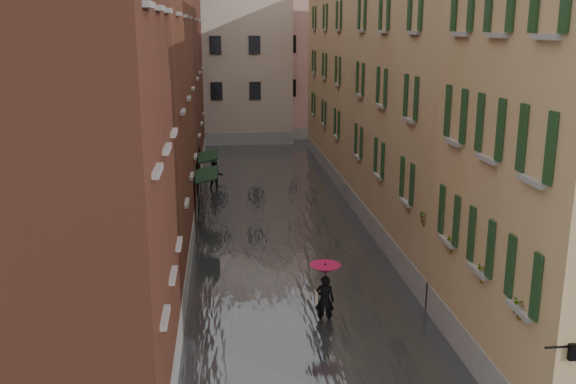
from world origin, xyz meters
TOP-DOWN VIEW (x-y plane):
  - ground at (0.00, 0.00)m, footprint 120.00×120.00m
  - floodwater at (0.00, 13.00)m, footprint 10.00×60.00m
  - building_left_near at (-7.00, -2.00)m, footprint 6.00×8.00m
  - building_left_mid at (-7.00, 9.00)m, footprint 6.00×14.00m
  - building_left_far at (-7.00, 24.00)m, footprint 6.00×16.00m
  - building_right_mid at (7.00, 9.00)m, footprint 6.00×14.00m
  - building_right_far at (7.00, 24.00)m, footprint 6.00×16.00m
  - building_end_cream at (-3.00, 38.00)m, footprint 12.00×9.00m
  - building_end_pink at (6.00, 40.00)m, footprint 10.00×9.00m
  - awning_near at (-3.49, 12.86)m, footprint 1.09×2.95m
  - awning_far at (-3.49, 17.37)m, footprint 1.09×3.02m
  - wall_lantern at (4.33, -6.00)m, footprint 0.71×0.22m
  - window_planters at (4.12, -0.91)m, footprint 0.59×7.92m
  - pedestrian_main at (0.52, 1.73)m, footprint 1.03×1.03m
  - pedestrian_far at (-3.11, 19.50)m, footprint 0.91×0.71m

SIDE VIEW (x-z plane):
  - ground at x=0.00m, z-range 0.00..0.00m
  - floodwater at x=0.00m, z-range 0.00..0.20m
  - pedestrian_far at x=-3.11m, z-range 0.00..1.86m
  - pedestrian_main at x=0.52m, z-range 0.26..2.32m
  - awning_near at x=-3.49m, z-range 1.07..3.87m
  - awning_far at x=-3.49m, z-range 1.07..3.87m
  - wall_lantern at x=4.33m, z-range 2.83..3.18m
  - window_planters at x=4.12m, z-range 3.09..3.93m
  - building_right_far at x=7.00m, z-range 0.00..11.50m
  - building_end_pink at x=6.00m, z-range 0.00..12.00m
  - building_left_mid at x=-7.00m, z-range 0.00..12.50m
  - building_left_near at x=-7.00m, z-range 0.00..13.00m
  - building_right_mid at x=7.00m, z-range 0.00..13.00m
  - building_end_cream at x=-3.00m, z-range 0.00..13.00m
  - building_left_far at x=-7.00m, z-range 0.00..14.00m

